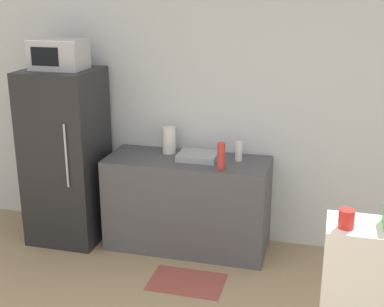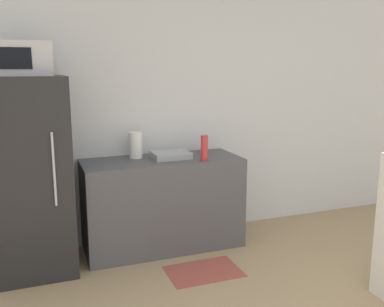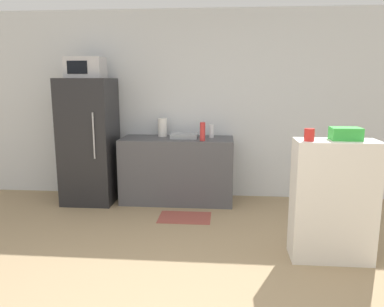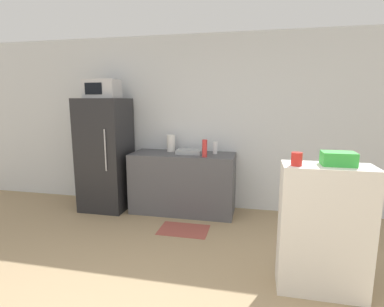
{
  "view_description": "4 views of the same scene",
  "coord_description": "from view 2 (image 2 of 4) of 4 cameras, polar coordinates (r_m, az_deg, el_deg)",
  "views": [
    {
      "loc": [
        1.09,
        -1.83,
        2.43
      ],
      "look_at": [
        0.1,
        1.9,
        1.19
      ],
      "focal_mm": 50.0,
      "sensor_mm": 36.0,
      "label": 1
    },
    {
      "loc": [
        -1.28,
        -1.16,
        1.74
      ],
      "look_at": [
        -0.07,
        2.06,
        1.05
      ],
      "focal_mm": 40.0,
      "sensor_mm": 36.0,
      "label": 2
    },
    {
      "loc": [
        0.48,
        -2.29,
        1.64
      ],
      "look_at": [
        0.14,
        1.68,
        0.86
      ],
      "focal_mm": 35.0,
      "sensor_mm": 36.0,
      "label": 3
    },
    {
      "loc": [
        0.9,
        -1.49,
        1.65
      ],
      "look_at": [
        0.2,
        1.72,
        1.06
      ],
      "focal_mm": 28.0,
      "sensor_mm": 36.0,
      "label": 4
    }
  ],
  "objects": [
    {
      "name": "sink_basin",
      "position": [
        4.12,
        -2.84,
        -0.2
      ],
      "size": [
        0.36,
        0.28,
        0.06
      ],
      "primitive_type": "cube",
      "color": "#9EA3A8",
      "rests_on": "counter"
    },
    {
      "name": "bottle_tall",
      "position": [
        4.0,
        1.65,
        0.74
      ],
      "size": [
        0.07,
        0.07,
        0.24
      ],
      "primitive_type": "cylinder",
      "color": "red",
      "rests_on": "counter"
    },
    {
      "name": "counter",
      "position": [
        4.2,
        -3.93,
        -6.65
      ],
      "size": [
        1.51,
        0.6,
        0.88
      ],
      "primitive_type": "cube",
      "color": "#4C4C51",
      "rests_on": "ground_plane"
    },
    {
      "name": "microwave",
      "position": [
        3.74,
        -21.91,
        11.66
      ],
      "size": [
        0.48,
        0.33,
        0.27
      ],
      "color": "#BCBCC1",
      "rests_on": "refrigerator"
    },
    {
      "name": "kitchen_rug",
      "position": [
        3.85,
        1.56,
        -15.4
      ],
      "size": [
        0.63,
        0.43,
        0.01
      ],
      "primitive_type": "cube",
      "color": "#99473D",
      "rests_on": "ground_plane"
    },
    {
      "name": "refrigerator",
      "position": [
        3.85,
        -20.83,
        -2.92
      ],
      "size": [
        0.67,
        0.68,
        1.67
      ],
      "color": "#232326",
      "rests_on": "ground_plane"
    },
    {
      "name": "wall_back",
      "position": [
        4.38,
        -3.51,
        5.63
      ],
      "size": [
        8.0,
        0.06,
        2.6
      ],
      "primitive_type": "cube",
      "color": "silver",
      "rests_on": "ground_plane"
    },
    {
      "name": "paper_towel_roll",
      "position": [
        4.14,
        -7.54,
        1.1
      ],
      "size": [
        0.13,
        0.13,
        0.25
      ],
      "primitive_type": "cylinder",
      "color": "white",
      "rests_on": "counter"
    },
    {
      "name": "bottle_short",
      "position": [
        4.29,
        1.57,
        1.07
      ],
      "size": [
        0.06,
        0.06,
        0.18
      ],
      "primitive_type": "cylinder",
      "color": "silver",
      "rests_on": "counter"
    }
  ]
}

